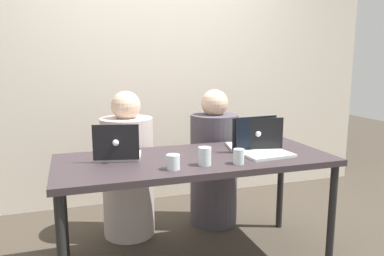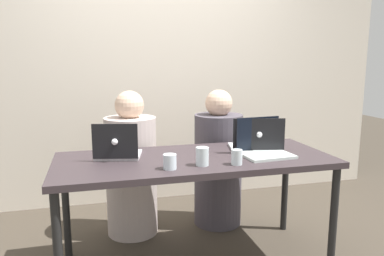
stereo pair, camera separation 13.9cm
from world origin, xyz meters
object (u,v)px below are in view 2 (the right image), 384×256
Objects in this scene: laptop_back_right at (256,143)px; water_glass_left at (170,163)px; person_on_left at (131,171)px; water_glass_right at (237,158)px; water_glass_center at (202,158)px; person_on_right at (218,165)px; laptop_front_right at (263,147)px; laptop_back_left at (118,150)px.

water_glass_left is at bearing 36.64° from laptop_back_right.
person_on_left reaches higher than water_glass_right.
person_on_left is at bearing 114.26° from water_glass_center.
water_glass_right is at bearing 117.34° from person_on_left.
person_on_right is 0.71m from laptop_front_right.
water_glass_right is (0.69, -0.34, -0.01)m from laptop_back_left.
water_glass_right is at bearing 61.94° from laptop_back_right.
person_on_right is 3.45× the size of laptop_back_left.
laptop_back_right is 4.55× the size of water_glass_left.
person_on_right is 1.02m from laptop_back_left.
laptop_back_left is 0.43m from water_glass_left.
laptop_back_left is at bearing 148.03° from water_glass_center.
person_on_right reaches higher than water_glass_right.
laptop_back_right is (0.11, -0.50, 0.29)m from person_on_right.
laptop_back_right is at bearing 80.50° from laptop_front_right.
laptop_back_left is at bearing 153.92° from water_glass_right.
person_on_left is 1.03m from water_glass_right.
person_on_left reaches higher than water_glass_center.
water_glass_center is at bearing 7.20° from water_glass_left.
laptop_front_right is 0.69m from water_glass_left.
laptop_back_right is 3.60× the size of water_glass_center.
water_glass_center is at bearing 51.40° from person_on_right.
laptop_front_right is at bearing 16.71° from water_glass_center.
person_on_left is 0.72m from person_on_right.
water_glass_right is at bearing -1.50° from water_glass_left.
person_on_right is at bearing -65.36° from laptop_back_right.
water_glass_left is (-0.67, -0.17, -0.01)m from laptop_front_right.
laptop_front_right is at bearing 34.21° from water_glass_right.
person_on_left reaches higher than laptop_front_right.
person_on_left is at bearing 100.43° from water_glass_left.
water_glass_center is at bearing 160.85° from laptop_back_left.
person_on_left is 3.40× the size of laptop_front_right.
laptop_back_left is 0.98× the size of laptop_front_right.
laptop_back_right is 0.75m from water_glass_left.
laptop_back_left is at bearing 11.27° from laptop_back_right.
water_glass_center is at bearing 107.26° from person_on_left.
water_glass_right is at bearing 166.74° from laptop_back_left.
person_on_right is at bearing 64.76° from water_glass_center.
water_glass_left is 0.95× the size of water_glass_right.
water_glass_left is (0.28, -0.33, -0.01)m from laptop_back_left.
water_glass_center is 0.21m from water_glass_right.
person_on_left is at bearing -92.08° from laptop_back_left.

